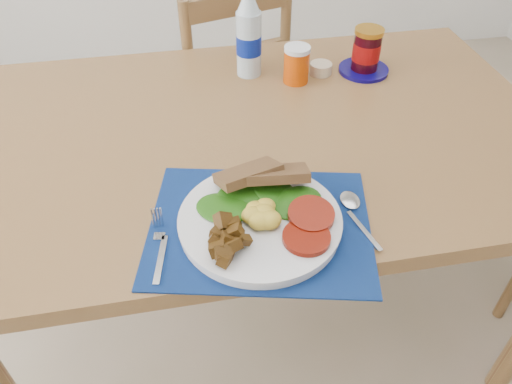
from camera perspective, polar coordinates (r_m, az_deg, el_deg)
ground at (r=1.65m, az=2.19°, el=-18.89°), size 4.00×4.00×0.00m
table at (r=1.26m, az=1.04°, el=4.25°), size 1.40×0.90×0.75m
chair_far at (r=1.83m, az=-3.32°, el=13.02°), size 0.49×0.48×1.09m
placemat at (r=0.96m, az=0.44°, el=-3.89°), size 0.48×0.42×0.00m
breakfast_plate at (r=0.94m, az=0.14°, el=-3.14°), size 0.31×0.31×0.07m
fork at (r=0.94m, az=-10.93°, el=-5.92°), size 0.03×0.16×0.00m
spoon at (r=1.00m, az=11.17°, el=-2.06°), size 0.04×0.17×0.00m
water_bottle at (r=1.39m, az=-0.84°, el=17.12°), size 0.07×0.07×0.23m
juice_glass at (r=1.38m, az=4.64°, el=14.22°), size 0.07×0.07×0.09m
ramekin at (r=1.44m, az=7.42°, el=13.82°), size 0.06×0.06×0.03m
jam_on_saucer at (r=1.46m, az=12.47°, el=15.23°), size 0.14×0.14×0.13m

